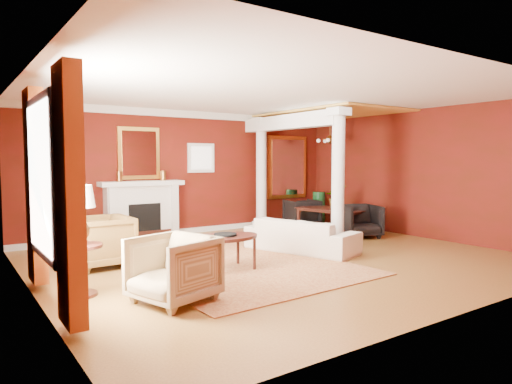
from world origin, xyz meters
TOP-DOWN VIEW (x-y plane):
  - ground at (0.00, 0.00)m, footprint 8.00×8.00m
  - room_shell at (0.00, 0.00)m, footprint 8.04×7.04m
  - fireplace at (-1.30, 3.32)m, footprint 1.85×0.42m
  - overmantel_mirror at (-1.30, 3.45)m, footprint 0.95×0.07m
  - flank_window_left at (-2.85, 3.46)m, footprint 0.70×0.07m
  - flank_window_right at (0.25, 3.46)m, footprint 0.70×0.07m
  - left_window at (-3.89, -0.60)m, footprint 0.21×2.55m
  - column_front at (1.70, 0.30)m, footprint 0.36×0.36m
  - column_back at (1.70, 3.00)m, footprint 0.36×0.36m
  - header_beam at (1.70, 1.90)m, footprint 0.30×3.20m
  - amber_ceiling at (2.85, 1.75)m, footprint 2.30×3.40m
  - dining_mirror at (2.90, 3.45)m, footprint 1.30×0.07m
  - chandelier at (2.90, 1.80)m, footprint 0.60×0.62m
  - crown_trim at (0.00, 3.46)m, footprint 8.00×0.08m
  - base_trim at (0.00, 3.46)m, footprint 8.00×0.08m
  - rug at (-0.95, 0.18)m, footprint 3.42×4.47m
  - sofa at (0.70, 0.26)m, footprint 1.27×2.24m
  - armchair_leopard at (-2.82, 1.15)m, footprint 0.86×0.92m
  - armchair_stripe at (-2.62, -1.23)m, footprint 1.05×1.09m
  - coffee_table at (-1.27, -0.21)m, footprint 1.11×1.11m
  - coffee_book at (-1.29, -0.24)m, footprint 0.17×0.09m
  - side_table at (-3.50, -0.31)m, footprint 0.57×0.57m
  - dining_table at (2.87, 1.61)m, footprint 0.93×1.75m
  - dining_chair_near at (2.86, 0.73)m, footprint 1.02×1.00m
  - dining_chair_far at (2.80, 2.71)m, footprint 0.92×0.89m
  - green_urn at (3.50, 2.83)m, footprint 0.37×0.37m
  - potted_plant at (2.88, 1.55)m, footprint 0.65×0.69m

SIDE VIEW (x-z plane):
  - ground at x=0.00m, z-range 0.00..0.00m
  - rug at x=-0.95m, z-range 0.00..0.02m
  - base_trim at x=0.00m, z-range 0.00..0.12m
  - green_urn at x=3.50m, z-range -0.10..0.80m
  - dining_chair_far at x=2.80m, z-range 0.00..0.80m
  - dining_chair_near at x=2.86m, z-range 0.00..0.82m
  - sofa at x=0.70m, z-range 0.00..0.84m
  - armchair_stripe at x=-2.62m, z-range 0.00..0.91m
  - dining_table at x=2.87m, z-range 0.00..0.93m
  - armchair_leopard at x=-2.82m, z-range 0.00..0.93m
  - coffee_table at x=-1.27m, z-range 0.23..0.79m
  - fireplace at x=-1.30m, z-range 0.00..1.29m
  - coffee_book at x=-1.29m, z-range 0.56..0.80m
  - side_table at x=-3.50m, z-range 0.24..1.68m
  - potted_plant at x=2.88m, z-range 0.93..1.36m
  - left_window at x=-3.89m, z-range 0.12..2.72m
  - column_front at x=1.70m, z-range 0.03..2.83m
  - column_back at x=1.70m, z-range 0.03..2.83m
  - dining_mirror at x=2.90m, z-range 0.70..2.40m
  - flank_window_left at x=-2.85m, z-range 1.45..2.15m
  - flank_window_right at x=0.25m, z-range 1.45..2.15m
  - overmantel_mirror at x=-1.30m, z-range 1.33..2.47m
  - room_shell at x=0.00m, z-range 0.56..3.48m
  - chandelier at x=2.90m, z-range 1.87..2.62m
  - header_beam at x=1.70m, z-range 2.46..2.78m
  - crown_trim at x=0.00m, z-range 2.74..2.90m
  - amber_ceiling at x=2.85m, z-range 2.85..2.89m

